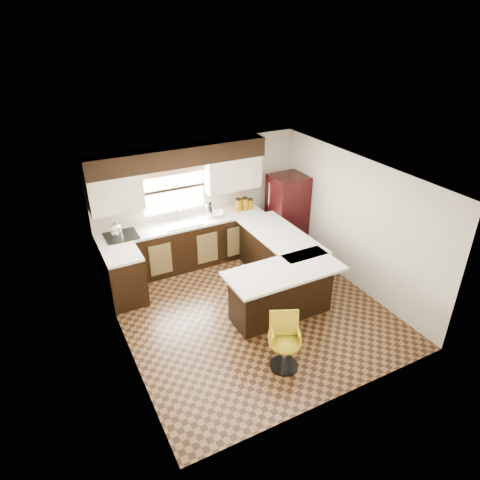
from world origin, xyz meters
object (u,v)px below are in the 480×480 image
peninsula_long (277,258)px  refrigerator (287,213)px  peninsula_return (281,292)px  bar_chair (285,344)px

peninsula_long → refrigerator: refrigerator is taller
peninsula_long → refrigerator: (0.83, 0.98, 0.37)m
peninsula_long → peninsula_return: same height
refrigerator → bar_chair: (-1.95, -3.00, -0.39)m
peninsula_long → bar_chair: 2.31m
peninsula_long → peninsula_return: (-0.53, -0.97, 0.00)m
refrigerator → bar_chair: bearing=-123.0°
peninsula_return → bar_chair: (-0.60, -1.05, -0.03)m
peninsula_long → refrigerator: 1.33m
peninsula_return → refrigerator: size_ratio=1.01×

